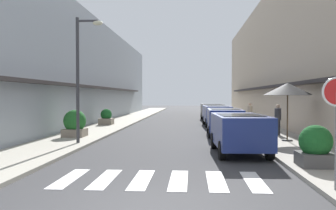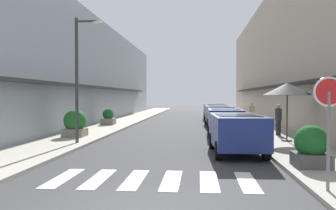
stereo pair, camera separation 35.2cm
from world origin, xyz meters
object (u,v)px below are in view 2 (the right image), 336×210
Objects in this scene: parked_car_mid at (225,119)px; parked_car_far at (218,113)px; parked_car_near at (237,129)px; cafe_umbrella at (287,89)px; planter_corner at (311,147)px; planter_midblock at (75,124)px; street_lamp at (81,67)px; parked_car_distant at (215,110)px; pedestrian_walking_near at (278,119)px; planter_far at (108,117)px; pedestrian_walking_far at (252,114)px; round_street_sign at (329,104)px.

parked_car_far is (-0.00, 6.02, -0.00)m from parked_car_mid.
cafe_umbrella is at bearing 50.10° from parked_car_near.
parked_car_mid reaches higher than planter_corner.
planter_corner is 11.64m from planter_midblock.
parked_car_near is 3.32× the size of planter_corner.
street_lamp reaches higher than parked_car_near.
street_lamp is at bearing -111.83° from parked_car_distant.
street_lamp is 9.86m from planter_corner.
parked_car_mid is at bearing 90.00° from parked_car_near.
parked_car_near is at bearing -90.00° from parked_car_distant.
parked_car_far is (-0.00, 12.06, -0.00)m from parked_car_near.
planter_midblock is (-7.64, 4.02, -0.15)m from parked_car_near.
pedestrian_walking_near is (10.38, 1.48, 0.20)m from planter_midblock.
pedestrian_walking_near is at bearing 8.13° from planter_midblock.
pedestrian_walking_near is at bearing -77.65° from parked_car_distant.
pedestrian_walking_far is at bearing -0.72° from planter_far.
street_lamp is 4.54× the size of planter_corner.
street_lamp is 10.30m from pedestrian_walking_near.
cafe_umbrella reaches higher than parked_car_mid.
planter_midblock is (-7.64, -2.02, -0.15)m from parked_car_mid.
planter_far is at bearing 124.39° from planter_corner.
planter_midblock is at bearing 144.35° from planter_corner.
parked_car_distant is 0.73× the size of street_lamp.
round_street_sign is at bearing -61.14° from planter_far.
street_lamp is 3.37× the size of pedestrian_walking_near.
planter_midblock is at bearing 151.42° from pedestrian_walking_near.
parked_car_distant is at bearing 99.79° from cafe_umbrella.
pedestrian_walking_far is at bearing 36.30° from planter_midblock.
street_lamp is 2.06× the size of cafe_umbrella.
planter_corner is at bearing -84.99° from parked_car_distant.
planter_midblock reaches higher than planter_far.
cafe_umbrella is 6.15m from planter_corner.
pedestrian_walking_far reaches higher than parked_car_distant.
pedestrian_walking_near is at bearing 83.69° from planter_corner.
street_lamp is at bearing 165.18° from parked_car_near.
pedestrian_walking_near is at bearing -29.07° from planter_far.
parked_car_mid is 9.53m from planter_far.
parked_car_far is 2.46× the size of pedestrian_walking_near.
cafe_umbrella is 2.86m from pedestrian_walking_near.
parked_car_far is 7.91m from planter_far.
parked_car_far is at bearing 105.98° from cafe_umbrella.
parked_car_distant is 15.22m from cafe_umbrella.
planter_midblock is 0.84× the size of pedestrian_walking_near.
round_street_sign reaches higher than parked_car_mid.
parked_car_mid is 2.48× the size of pedestrian_walking_far.
planter_corner is at bearing -97.35° from cafe_umbrella.
pedestrian_walking_near reaches higher than parked_car_near.
cafe_umbrella is at bearing -74.02° from parked_car_far.
planter_corner is 14.05m from pedestrian_walking_far.
pedestrian_walking_near is (0.16, 2.43, -1.50)m from cafe_umbrella.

